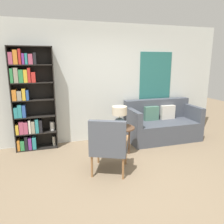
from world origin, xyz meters
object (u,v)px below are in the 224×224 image
at_px(bookshelf, 29,101).
at_px(armchair, 109,143).
at_px(side_table, 121,130).
at_px(table_lamp, 119,116).
at_px(couch, 161,125).

bearing_deg(bookshelf, armchair, -50.42).
relative_size(side_table, table_lamp, 1.26).
xyz_separation_m(side_table, table_lamp, (-0.07, -0.06, 0.31)).
bearing_deg(armchair, bookshelf, 129.58).
bearing_deg(couch, side_table, -156.04).
height_order(side_table, table_lamp, table_lamp).
distance_m(couch, side_table, 1.35).
bearing_deg(side_table, armchair, -123.60).
bearing_deg(side_table, bookshelf, 155.44).
relative_size(bookshelf, side_table, 3.84).
bearing_deg(table_lamp, couch, 25.15).
distance_m(armchair, side_table, 0.88).
distance_m(side_table, table_lamp, 0.33).
bearing_deg(couch, bookshelf, 175.06).
bearing_deg(table_lamp, side_table, 42.83).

